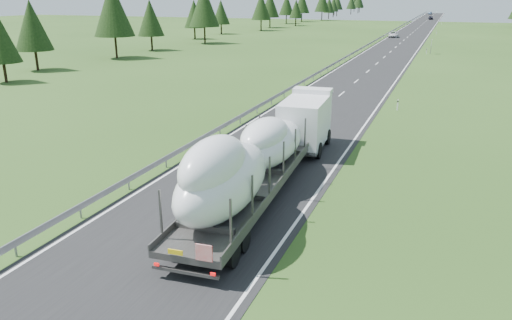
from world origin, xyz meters
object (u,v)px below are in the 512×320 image
(highway_sign, at_px, (431,44))
(boat_truck, at_px, (263,150))
(distant_car_blue, at_px, (430,13))
(distant_van, at_px, (393,34))
(distant_car_dark, at_px, (431,18))

(highway_sign, height_order, boat_truck, boat_truck)
(distant_car_blue, bearing_deg, boat_truck, -84.20)
(boat_truck, xyz_separation_m, distant_car_blue, (-3.74, 272.15, -1.74))
(boat_truck, bearing_deg, highway_sign, 85.79)
(boat_truck, distance_m, distant_van, 109.53)
(distant_van, bearing_deg, distant_car_blue, 85.24)
(distant_car_dark, bearing_deg, distant_van, -97.34)
(distant_car_dark, bearing_deg, distant_car_blue, 88.02)
(boat_truck, xyz_separation_m, distant_car_dark, (-0.67, 210.55, -1.63))
(highway_sign, bearing_deg, distant_van, 106.45)
(boat_truck, distance_m, distant_car_blue, 272.18)
(highway_sign, xyz_separation_m, distant_car_dark, (-6.09, 136.82, -1.03))
(distant_car_dark, bearing_deg, highway_sign, -92.28)
(boat_truck, relative_size, distant_car_blue, 5.14)
(boat_truck, height_order, distant_car_dark, boat_truck)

